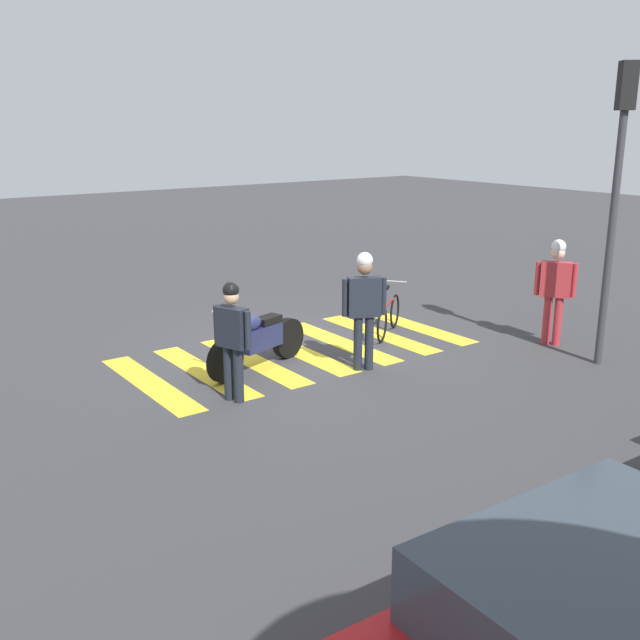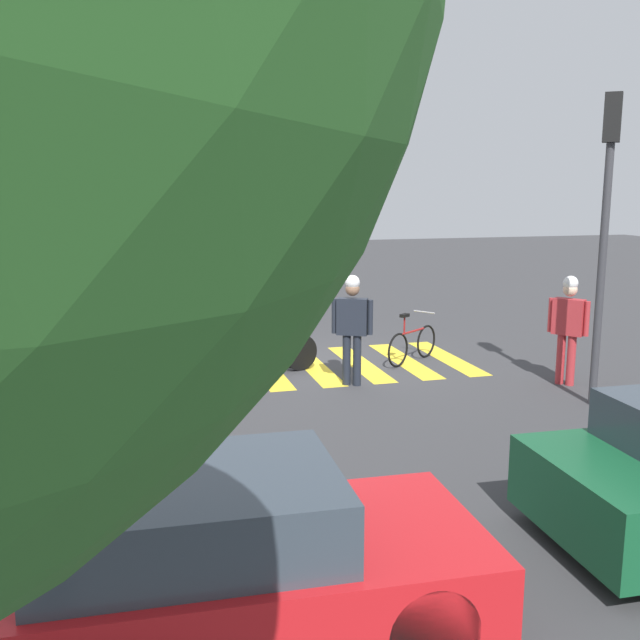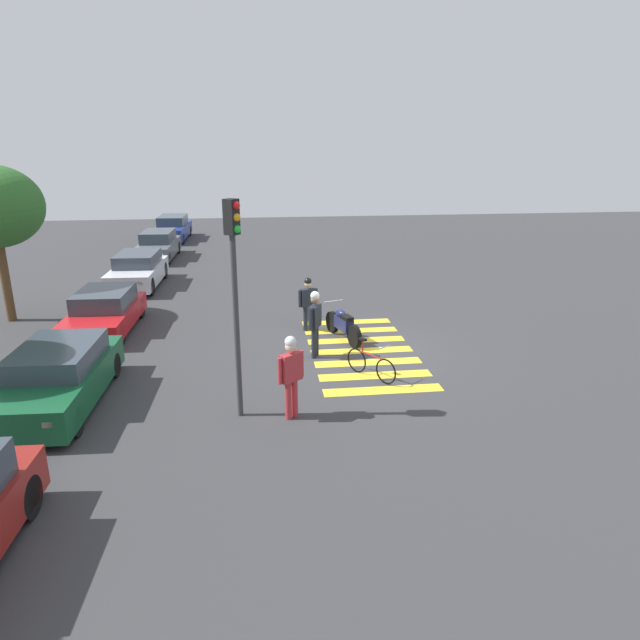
# 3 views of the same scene
# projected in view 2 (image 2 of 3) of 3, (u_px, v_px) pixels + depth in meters

# --- Properties ---
(ground_plane) EXTENTS (60.00, 60.00, 0.00)m
(ground_plane) POSITION_uv_depth(u_px,v_px,m) (314.00, 367.00, 13.48)
(ground_plane) COLOR #38383A
(police_motorcycle) EXTENTS (2.10, 0.89, 1.05)m
(police_motorcycle) POSITION_uv_depth(u_px,v_px,m) (264.00, 350.00, 12.77)
(police_motorcycle) COLOR black
(police_motorcycle) RESTS_ON ground_plane
(leaning_bicycle) EXTENTS (1.37, 0.99, 0.98)m
(leaning_bicycle) POSITION_uv_depth(u_px,v_px,m) (412.00, 344.00, 13.76)
(leaning_bicycle) COLOR black
(leaning_bicycle) RESTS_ON ground_plane
(officer_on_foot) EXTENTS (0.34, 0.62, 1.71)m
(officer_on_foot) POSITION_uv_depth(u_px,v_px,m) (214.00, 335.00, 11.51)
(officer_on_foot) COLOR #1E232D
(officer_on_foot) RESTS_ON ground_plane
(officer_by_motorcycle) EXTENTS (0.63, 0.41, 1.89)m
(officer_by_motorcycle) POSITION_uv_depth(u_px,v_px,m) (352.00, 321.00, 12.04)
(officer_by_motorcycle) COLOR #1E232D
(officer_by_motorcycle) RESTS_ON ground_plane
(pedestrian_bystander) EXTENTS (0.46, 0.58, 1.87)m
(pedestrian_bystander) POSITION_uv_depth(u_px,v_px,m) (568.00, 321.00, 12.08)
(pedestrian_bystander) COLOR #B22D33
(pedestrian_bystander) RESTS_ON ground_plane
(crosswalk_stripes) EXTENTS (5.85, 2.91, 0.01)m
(crosswalk_stripes) POSITION_uv_depth(u_px,v_px,m) (314.00, 366.00, 13.48)
(crosswalk_stripes) COLOR yellow
(crosswalk_stripes) RESTS_ON ground_plane
(car_red_convertible) EXTENTS (4.09, 1.90, 1.28)m
(car_red_convertible) POSITION_uv_depth(u_px,v_px,m) (212.00, 558.00, 5.35)
(car_red_convertible) COLOR black
(car_red_convertible) RESTS_ON ground_plane
(traffic_light_pole) EXTENTS (0.34, 0.35, 4.66)m
(traffic_light_pole) POSITION_uv_depth(u_px,v_px,m) (606.00, 202.00, 10.62)
(traffic_light_pole) COLOR #38383D
(traffic_light_pole) RESTS_ON ground_plane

